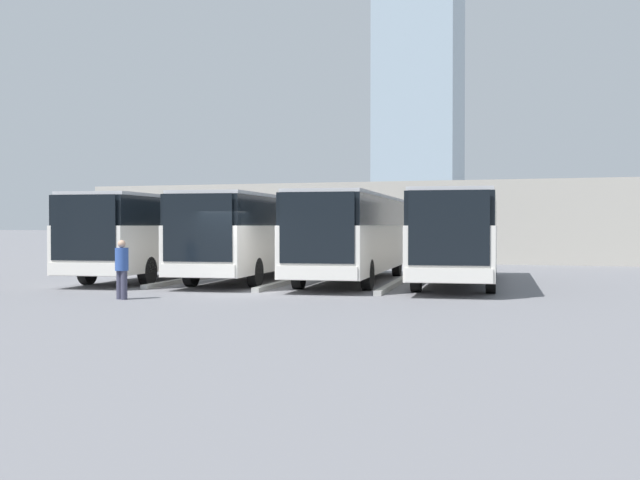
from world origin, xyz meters
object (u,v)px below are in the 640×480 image
bus_0 (459,234)px  pedestrian (122,267)px  bus_2 (256,233)px  bus_3 (161,233)px  bus_1 (353,233)px

bus_0 → pedestrian: (8.05, 8.85, -0.89)m
bus_2 → bus_3: size_ratio=1.00×
bus_1 → pedestrian: 9.79m
bus_3 → pedestrian: (-3.52, 8.39, -0.89)m
bus_0 → bus_3: same height
bus_0 → bus_2: bearing=-5.1°
bus_0 → bus_2: 7.72m
pedestrian → bus_3: bearing=-44.5°
bus_1 → bus_2: same height
bus_3 → bus_2: bearing=179.5°
bus_0 → bus_2: size_ratio=1.00×
bus_0 → bus_1: (3.86, 0.05, 0.00)m
bus_0 → pedestrian: bearing=41.9°
bus_1 → pedestrian: size_ratio=7.46×
pedestrian → bus_1: bearing=-92.8°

